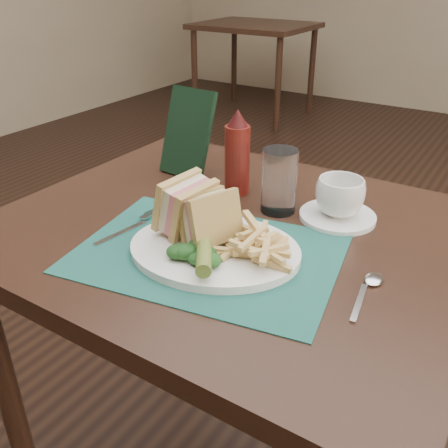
# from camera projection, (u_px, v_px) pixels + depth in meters

# --- Properties ---
(floor) EXTENTS (7.00, 7.00, 0.00)m
(floor) POSITION_uv_depth(u_px,v_px,m) (309.00, 361.00, 1.69)
(floor) COLOR black
(floor) RESTS_ON ground
(table_main) EXTENTS (0.90, 0.75, 0.75)m
(table_main) POSITION_uv_depth(u_px,v_px,m) (232.00, 369.00, 1.14)
(table_main) COLOR black
(table_main) RESTS_ON ground
(table_bg_left) EXTENTS (0.90, 0.75, 0.75)m
(table_bg_left) POSITION_uv_depth(u_px,v_px,m) (254.00, 71.00, 4.20)
(table_bg_left) COLOR black
(table_bg_left) RESTS_ON ground
(placemat) EXTENTS (0.50, 0.39, 0.00)m
(placemat) POSITION_uv_depth(u_px,v_px,m) (208.00, 253.00, 0.87)
(placemat) COLOR #1A5349
(placemat) RESTS_ON table_main
(plate) EXTENTS (0.35, 0.31, 0.01)m
(plate) POSITION_uv_depth(u_px,v_px,m) (215.00, 250.00, 0.87)
(plate) COLOR white
(plate) RESTS_ON placemat
(sandwich_half_a) EXTENTS (0.09, 0.11, 0.10)m
(sandwich_half_a) POSITION_uv_depth(u_px,v_px,m) (177.00, 202.00, 0.90)
(sandwich_half_a) COLOR #D9B26A
(sandwich_half_a) RESTS_ON plate
(sandwich_half_b) EXTENTS (0.11, 0.12, 0.10)m
(sandwich_half_b) POSITION_uv_depth(u_px,v_px,m) (203.00, 213.00, 0.87)
(sandwich_half_b) COLOR tan
(sandwich_half_b) RESTS_ON plate
(kale_garnish) EXTENTS (0.11, 0.08, 0.03)m
(kale_garnish) POSITION_uv_depth(u_px,v_px,m) (197.00, 252.00, 0.82)
(kale_garnish) COLOR #143915
(kale_garnish) RESTS_ON plate
(pickle_spear) EXTENTS (0.09, 0.11, 0.03)m
(pickle_spear) POSITION_uv_depth(u_px,v_px,m) (204.00, 252.00, 0.80)
(pickle_spear) COLOR #576C29
(pickle_spear) RESTS_ON plate
(fries_pile) EXTENTS (0.18, 0.20, 0.05)m
(fries_pile) POSITION_uv_depth(u_px,v_px,m) (259.00, 240.00, 0.83)
(fries_pile) COLOR tan
(fries_pile) RESTS_ON plate
(fork) EXTENTS (0.06, 0.17, 0.01)m
(fork) POSITION_uv_depth(u_px,v_px,m) (132.00, 225.00, 0.95)
(fork) COLOR silver
(fork) RESTS_ON placemat
(spoon) EXTENTS (0.06, 0.15, 0.01)m
(spoon) POSITION_uv_depth(u_px,v_px,m) (365.00, 292.00, 0.76)
(spoon) COLOR silver
(spoon) RESTS_ON table_main
(saucer) EXTENTS (0.16, 0.16, 0.01)m
(saucer) POSITION_uv_depth(u_px,v_px,m) (337.00, 216.00, 0.99)
(saucer) COLOR white
(saucer) RESTS_ON table_main
(coffee_cup) EXTENTS (0.13, 0.13, 0.08)m
(coffee_cup) POSITION_uv_depth(u_px,v_px,m) (340.00, 197.00, 0.97)
(coffee_cup) COLOR white
(coffee_cup) RESTS_ON saucer
(drinking_glass) EXTENTS (0.09, 0.09, 0.13)m
(drinking_glass) POSITION_uv_depth(u_px,v_px,m) (279.00, 181.00, 0.99)
(drinking_glass) COLOR white
(drinking_glass) RESTS_ON table_main
(ketchup_bottle) EXTENTS (0.07, 0.07, 0.19)m
(ketchup_bottle) POSITION_uv_depth(u_px,v_px,m) (237.00, 152.00, 1.06)
(ketchup_bottle) COLOR #56130E
(ketchup_bottle) RESTS_ON table_main
(check_presenter) EXTENTS (0.13, 0.09, 0.20)m
(check_presenter) POSITION_uv_depth(u_px,v_px,m) (188.00, 133.00, 1.16)
(check_presenter) COLOR black
(check_presenter) RESTS_ON table_main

